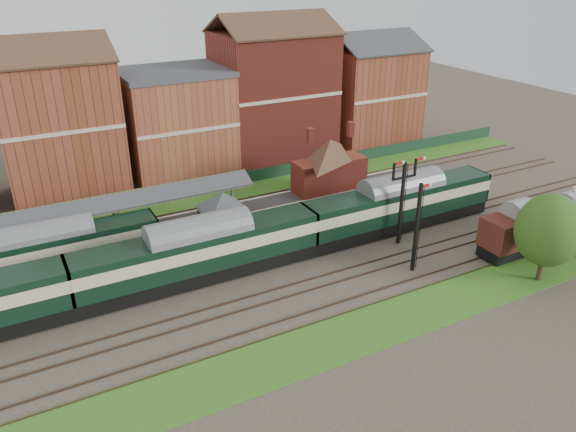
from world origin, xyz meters
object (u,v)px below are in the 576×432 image
platform_railcar (49,251)px  goods_van_a (517,231)px  signal_box (224,222)px  semaphore_bracket (402,198)px  dmu_train (200,251)px

platform_railcar → goods_van_a: size_ratio=2.67×
signal_box → platform_railcar: 14.61m
signal_box → semaphore_bracket: size_ratio=0.73×
signal_box → goods_van_a: size_ratio=0.90×
platform_railcar → goods_van_a: platform_railcar is taller
signal_box → dmu_train: size_ratio=0.10×
semaphore_bracket → platform_railcar: 30.69m
semaphore_bracket → goods_van_a: 10.46m
signal_box → dmu_train: signal_box is taller
dmu_train → platform_railcar: 12.58m
signal_box → platform_railcar: size_ratio=0.34×
signal_box → semaphore_bracket: 16.16m
semaphore_bracket → dmu_train: semaphore_bracket is taller
signal_box → platform_railcar: bearing=167.1°
dmu_train → platform_railcar: (-10.77, 6.50, -0.33)m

